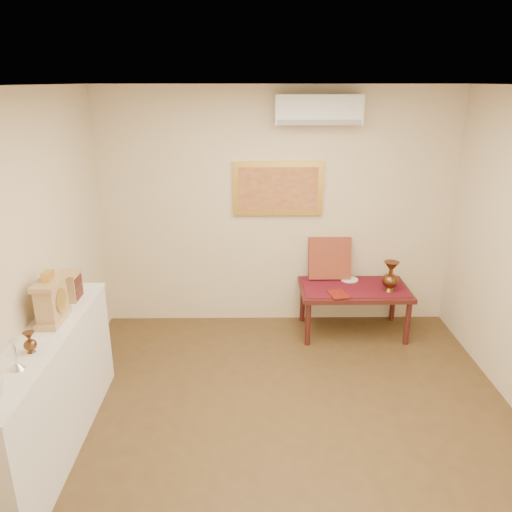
{
  "coord_description": "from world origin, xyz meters",
  "views": [
    {
      "loc": [
        -0.31,
        -3.23,
        2.73
      ],
      "look_at": [
        -0.26,
        1.15,
        1.19
      ],
      "focal_mm": 35.0,
      "sensor_mm": 36.0,
      "label": 1
    }
  ],
  "objects_px": {
    "display_ledge": "(51,393)",
    "low_table": "(354,293)",
    "mantel_clock": "(52,300)",
    "wooden_chest": "(70,286)",
    "brass_urn_tall": "(391,273)"
  },
  "relations": [
    {
      "from": "display_ledge",
      "to": "wooden_chest",
      "type": "bearing_deg",
      "value": 90.35
    },
    {
      "from": "mantel_clock",
      "to": "wooden_chest",
      "type": "height_order",
      "value": "mantel_clock"
    },
    {
      "from": "brass_urn_tall",
      "to": "low_table",
      "type": "height_order",
      "value": "brass_urn_tall"
    },
    {
      "from": "display_ledge",
      "to": "wooden_chest",
      "type": "distance_m",
      "value": 0.89
    },
    {
      "from": "mantel_clock",
      "to": "low_table",
      "type": "relative_size",
      "value": 0.34
    },
    {
      "from": "mantel_clock",
      "to": "wooden_chest",
      "type": "relative_size",
      "value": 1.68
    },
    {
      "from": "brass_urn_tall",
      "to": "low_table",
      "type": "xyz_separation_m",
      "value": [
        -0.36,
        0.1,
        -0.28
      ]
    },
    {
      "from": "brass_urn_tall",
      "to": "wooden_chest",
      "type": "xyz_separation_m",
      "value": [
        -3.04,
        -1.12,
        0.34
      ]
    },
    {
      "from": "display_ledge",
      "to": "low_table",
      "type": "relative_size",
      "value": 1.68
    },
    {
      "from": "mantel_clock",
      "to": "low_table",
      "type": "height_order",
      "value": "mantel_clock"
    },
    {
      "from": "low_table",
      "to": "brass_urn_tall",
      "type": "bearing_deg",
      "value": -16.07
    },
    {
      "from": "display_ledge",
      "to": "wooden_chest",
      "type": "relative_size",
      "value": 8.28
    },
    {
      "from": "brass_urn_tall",
      "to": "display_ledge",
      "type": "distance_m",
      "value": 3.53
    },
    {
      "from": "brass_urn_tall",
      "to": "display_ledge",
      "type": "height_order",
      "value": "display_ledge"
    },
    {
      "from": "mantel_clock",
      "to": "brass_urn_tall",
      "type": "bearing_deg",
      "value": 26.85
    }
  ]
}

